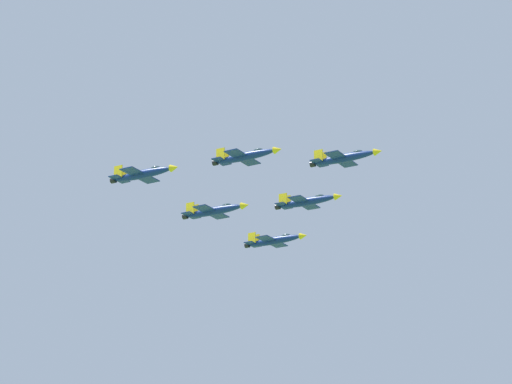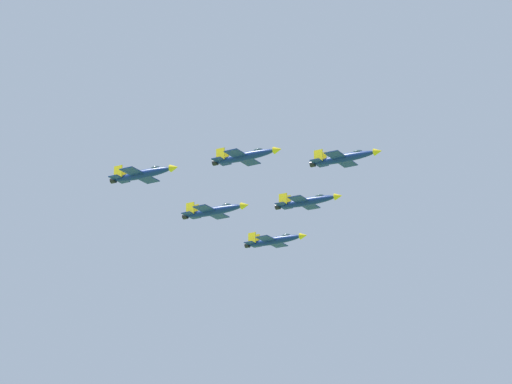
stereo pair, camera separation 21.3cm
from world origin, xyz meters
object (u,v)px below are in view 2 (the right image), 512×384
jet_left_wingman (307,201)px  jet_right_wingman (245,156)px  jet_right_outer (143,174)px  jet_lead (344,158)px  jet_slot_rear (214,211)px  jet_left_outer (275,240)px

jet_left_wingman → jet_right_wingman: bearing=-90.9°
jet_right_outer → jet_lead: bearing=40.3°
jet_right_outer → jet_slot_rear: bearing=89.9°
jet_left_outer → jet_right_outer: jet_left_outer is taller
jet_slot_rear → jet_left_outer: bearing=90.0°
jet_right_wingman → jet_left_outer: bearing=111.5°
jet_right_outer → jet_right_wingman: bearing=40.3°
jet_left_outer → jet_right_outer: (-47.22, -10.45, -0.20)m
jet_lead → jet_right_wingman: (-14.88, 11.28, -0.94)m
jet_right_wingman → jet_slot_rear: jet_right_wingman is taller
jet_lead → jet_right_wingman: bearing=-140.1°
jet_right_wingman → jet_slot_rear: bearing=139.7°
jet_left_outer → jet_slot_rear: jet_left_outer is taller
jet_right_wingman → jet_slot_rear: (8.73, 16.50, -4.75)m
jet_right_wingman → jet_slot_rear: 19.26m
jet_slot_rear → jet_lead: bearing=0.0°
jet_right_wingman → jet_right_outer: bearing=-139.6°
jet_right_wingman → jet_lead: bearing=40.4°
jet_lead → jet_right_wingman: jet_lead is taller
jet_left_wingman → jet_left_outer: 18.88m
jet_right_wingman → jet_left_outer: 39.22m
jet_lead → jet_slot_rear: jet_lead is taller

